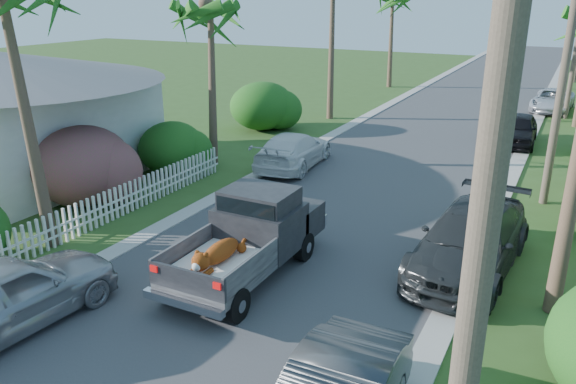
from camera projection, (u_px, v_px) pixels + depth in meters
The scene contains 17 objects.
ground at pixel (151, 377), 10.18m from camera, with size 120.00×120.00×0.00m, color #314F1D.
road at pixel (451, 118), 31.08m from camera, with size 8.00×100.00×0.02m, color #38383A.
curb_left at pixel (377, 111), 32.94m from camera, with size 0.60×100.00×0.06m, color #A5A39E.
curb_right at pixel (534, 126), 29.20m from camera, with size 0.60×100.00×0.06m, color #A5A39E.
pickup_truck at pixel (254, 232), 13.82m from camera, with size 1.98×5.12×2.06m.
parked_car_rm at pixel (470, 241), 13.91m from camera, with size 2.17×5.35×1.55m, color #27292B.
parked_car_rf at pixel (517, 129), 25.61m from camera, with size 1.64×4.07×1.39m, color black.
parked_car_rd at pixel (553, 101), 32.83m from camera, with size 2.09×4.53×1.26m, color silver.
parked_car_ln at pixel (7, 295), 11.41m from camera, with size 1.86×4.62×1.57m, color #9DA0A4.
parked_car_lf at pixel (293, 150), 22.21m from camera, with size 1.93×4.75×1.38m, color silver.
palm_l_b at pixel (209, 5), 21.11m from camera, with size 4.40×4.40×7.40m.
shrub_l_b at pixel (83, 166), 18.15m from camera, with size 3.00×3.30×2.60m, color #B81A56.
shrub_l_c at pixel (172, 148), 21.42m from camera, with size 2.40×2.64×2.00m, color #164E17.
shrub_l_d at pixel (262, 106), 28.30m from camera, with size 3.20×3.52×2.40m, color #164E17.
picket_fence at pixel (116, 203), 17.21m from camera, with size 0.10×11.00×1.00m, color white.
utility_pole_a at pixel (480, 252), 4.53m from camera, with size 1.60×0.26×9.00m.
utility_pole_b at pixel (566, 62), 17.07m from camera, with size 1.60×0.26×9.00m.
Camera 1 is at (6.11, -6.36, 6.58)m, focal length 35.00 mm.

